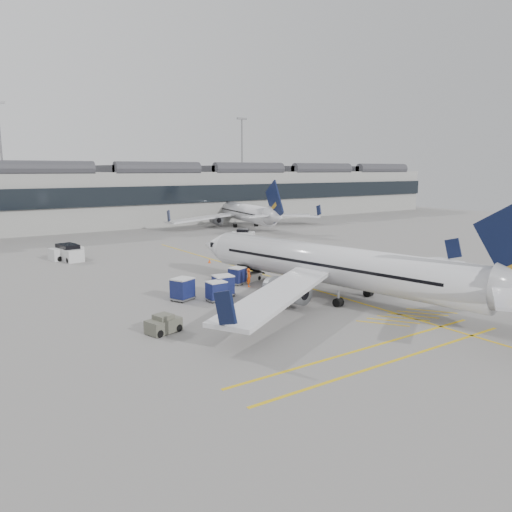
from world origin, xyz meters
TOP-DOWN VIEW (x-y plane):
  - ground at (0.00, 0.00)m, footprint 220.00×220.00m
  - terminal at (0.00, 71.93)m, footprint 200.00×20.45m
  - light_masts at (-1.67, 86.00)m, footprint 113.00×0.60m
  - apron_markings at (10.00, 10.00)m, footprint 0.25×60.00m
  - airliner_main at (9.57, 0.50)m, footprint 33.71×37.15m
  - airliner_far at (34.47, 54.45)m, footprint 32.97×36.34m
  - belt_loader at (6.34, 11.01)m, footprint 4.79×2.52m
  - baggage_cart_a at (5.05, 10.41)m, footprint 2.04×1.88m
  - baggage_cart_b at (-0.02, 5.94)m, footprint 1.70×1.40m
  - baggage_cart_c at (1.38, 7.10)m, footprint 2.03×1.74m
  - baggage_cart_d at (-2.38, 7.87)m, footprint 2.39×2.21m
  - ramp_agent_a at (5.38, 8.79)m, footprint 0.75×0.81m
  - ramp_agent_b at (6.95, 4.14)m, footprint 0.96×0.80m
  - pushback_tug at (-7.56, 0.51)m, footprint 2.69×2.02m
  - safety_cone_nose at (8.45, 22.22)m, footprint 0.39×0.39m
  - safety_cone_engine at (11.33, 9.45)m, footprint 0.36×0.36m
  - service_van_left at (-5.57, 35.15)m, footprint 4.34×2.74m
  - service_van_mid at (-5.41, 33.70)m, footprint 2.53×4.27m
  - service_van_right at (22.89, 36.60)m, footprint 3.98×3.86m

SIDE VIEW (x-z plane):
  - ground at x=0.00m, z-range 0.00..0.00m
  - apron_markings at x=10.00m, z-range 0.00..0.01m
  - safety_cone_engine at x=11.33m, z-range 0.00..0.50m
  - safety_cone_nose at x=8.45m, z-range 0.00..0.54m
  - belt_loader at x=6.34m, z-range -0.39..1.50m
  - pushback_tug at x=-7.56m, z-range -0.07..1.27m
  - service_van_right at x=22.89m, z-range -0.10..1.80m
  - ramp_agent_b at x=6.95m, z-range 0.00..1.79m
  - service_van_left at x=-5.57m, z-range -0.11..1.96m
  - service_van_mid at x=-5.41m, z-range -0.11..1.97m
  - baggage_cart_a at x=5.05m, z-range 0.06..1.80m
  - ramp_agent_a at x=5.38m, z-range 0.00..1.87m
  - baggage_cart_b at x=-0.02m, z-range 0.06..1.84m
  - baggage_cart_c at x=1.38m, z-range 0.07..2.03m
  - baggage_cart_d at x=-2.38m, z-range 0.07..2.09m
  - airliner_far at x=34.47m, z-range -2.01..7.74m
  - airliner_main at x=9.57m, z-range -2.05..7.91m
  - terminal at x=0.00m, z-range -0.06..12.34m
  - light_masts at x=-1.67m, z-range 1.77..27.22m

